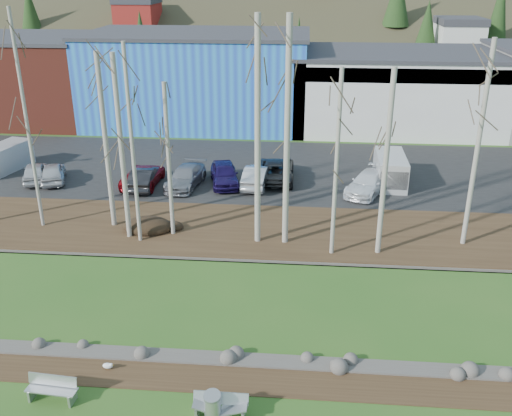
# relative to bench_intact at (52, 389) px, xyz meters

# --- Properties ---
(dirt_strip) EXTENTS (80.00, 1.80, 0.03)m
(dirt_strip) POSITION_rel_bench_intact_xyz_m (4.29, 1.59, -0.42)
(dirt_strip) COLOR #382616
(dirt_strip) RESTS_ON ground
(near_bank_rocks) EXTENTS (80.00, 0.80, 0.50)m
(near_bank_rocks) POSITION_rel_bench_intact_xyz_m (4.29, 2.59, -0.44)
(near_bank_rocks) COLOR #47423D
(near_bank_rocks) RESTS_ON ground
(river) EXTENTS (80.00, 8.00, 0.90)m
(river) POSITION_rel_bench_intact_xyz_m (4.29, 6.69, -0.44)
(river) COLOR black
(river) RESTS_ON ground
(far_bank_rocks) EXTENTS (80.00, 0.80, 0.46)m
(far_bank_rocks) POSITION_rel_bench_intact_xyz_m (4.29, 10.79, -0.44)
(far_bank_rocks) COLOR #47423D
(far_bank_rocks) RESTS_ON ground
(far_bank) EXTENTS (80.00, 7.00, 0.15)m
(far_bank) POSITION_rel_bench_intact_xyz_m (4.29, 13.99, -0.36)
(far_bank) COLOR #382616
(far_bank) RESTS_ON ground
(parking_lot) EXTENTS (80.00, 14.00, 0.14)m
(parking_lot) POSITION_rel_bench_intact_xyz_m (4.29, 24.49, -0.37)
(parking_lot) COLOR black
(parking_lot) RESTS_ON ground
(building_brick) EXTENTS (16.32, 12.24, 7.80)m
(building_brick) POSITION_rel_bench_intact_xyz_m (-19.71, 38.49, 3.47)
(building_brick) COLOR maroon
(building_brick) RESTS_ON ground
(building_blue) EXTENTS (20.40, 12.24, 8.30)m
(building_blue) POSITION_rel_bench_intact_xyz_m (-1.71, 38.49, 3.72)
(building_blue) COLOR blue
(building_blue) RESTS_ON ground
(building_white) EXTENTS (18.36, 12.24, 6.80)m
(building_white) POSITION_rel_bench_intact_xyz_m (16.29, 38.47, 2.97)
(building_white) COLOR silver
(building_white) RESTS_ON ground
(bench_intact) EXTENTS (1.79, 0.68, 0.88)m
(bench_intact) POSITION_rel_bench_intact_xyz_m (0.00, 0.00, 0.00)
(bench_intact) COLOR #BABCBF
(bench_intact) RESTS_ON ground
(bench_damaged) EXTENTS (1.83, 0.62, 0.81)m
(bench_damaged) POSITION_rel_bench_intact_xyz_m (5.83, -0.31, -0.03)
(bench_damaged) COLOR #BABCBF
(bench_damaged) RESTS_ON ground
(litter_bin) EXTENTS (0.57, 0.57, 0.95)m
(litter_bin) POSITION_rel_bench_intact_xyz_m (5.60, -0.48, 0.03)
(litter_bin) COLOR #BABCBF
(litter_bin) RESTS_ON ground
(seagull) EXTENTS (0.45, 0.21, 0.33)m
(seagull) POSITION_rel_bench_intact_xyz_m (1.37, 1.67, -0.26)
(seagull) COLOR gold
(seagull) RESTS_ON ground
(dirt_mound) EXTENTS (2.71, 1.91, 0.53)m
(dirt_mound) POSITION_rel_bench_intact_xyz_m (-0.23, 13.41, -0.02)
(dirt_mound) COLOR black
(dirt_mound) RESTS_ON far_bank
(birch_1) EXTENTS (0.19, 0.19, 11.78)m
(birch_1) POSITION_rel_bench_intact_xyz_m (-6.37, 13.55, 5.60)
(birch_1) COLOR #A9A298
(birch_1) RESTS_ON far_bank
(birch_2) EXTENTS (0.28, 0.28, 9.64)m
(birch_2) POSITION_rel_bench_intact_xyz_m (-2.35, 13.98, 4.53)
(birch_2) COLOR #A9A298
(birch_2) RESTS_ON far_bank
(birch_3) EXTENTS (0.20, 0.20, 10.35)m
(birch_3) POSITION_rel_bench_intact_xyz_m (-0.32, 12.12, 4.89)
(birch_3) COLOR #A9A298
(birch_3) RESTS_ON far_bank
(birch_4) EXTENTS (0.26, 0.26, 9.78)m
(birch_4) POSITION_rel_bench_intact_xyz_m (-1.03, 12.54, 4.60)
(birch_4) COLOR #A9A298
(birch_4) RESTS_ON far_bank
(birch_5) EXTENTS (0.22, 0.22, 8.30)m
(birch_5) POSITION_rel_bench_intact_xyz_m (1.26, 13.09, 3.86)
(birch_5) COLOR #A9A298
(birch_5) RESTS_ON far_bank
(birch_6) EXTENTS (0.21, 0.21, 9.40)m
(birch_6) POSITION_rel_bench_intact_xyz_m (9.88, 11.51, 4.41)
(birch_6) COLOR #A9A298
(birch_6) RESTS_ON far_bank
(birch_7) EXTENTS (0.31, 0.31, 11.63)m
(birch_7) POSITION_rel_bench_intact_xyz_m (7.44, 12.60, 5.52)
(birch_7) COLOR #A9A298
(birch_7) RESTS_ON far_bank
(birch_8) EXTENTS (0.27, 0.27, 9.40)m
(birch_8) POSITION_rel_bench_intact_xyz_m (12.25, 11.80, 4.41)
(birch_8) COLOR #A9A298
(birch_8) RESTS_ON far_bank
(birch_9) EXTENTS (0.25, 0.25, 10.56)m
(birch_9) POSITION_rel_bench_intact_xyz_m (16.88, 13.21, 4.99)
(birch_9) COLOR #A9A298
(birch_9) RESTS_ON far_bank
(birch_10) EXTENTS (0.31, 0.31, 11.63)m
(birch_10) POSITION_rel_bench_intact_xyz_m (5.97, 12.60, 5.52)
(birch_10) COLOR #A9A298
(birch_10) RESTS_ON far_bank
(car_0) EXTENTS (2.78, 4.14, 1.31)m
(car_0) POSITION_rel_bench_intact_xyz_m (-9.96, 20.57, 0.35)
(car_0) COLOR silver
(car_0) RESTS_ON parking_lot
(car_1) EXTENTS (1.63, 4.21, 1.37)m
(car_1) POSITION_rel_bench_intact_xyz_m (-2.18, 19.99, 0.38)
(car_1) COLOR black
(car_1) RESTS_ON parking_lot
(car_2) EXTENTS (2.22, 4.70, 1.30)m
(car_2) POSITION_rel_bench_intact_xyz_m (-2.41, 20.50, 0.35)
(car_2) COLOR maroon
(car_2) RESTS_ON parking_lot
(car_3) EXTENTS (2.45, 4.75, 1.32)m
(car_3) POSITION_rel_bench_intact_xyz_m (0.50, 20.44, 0.36)
(car_3) COLOR gray
(car_3) RESTS_ON parking_lot
(car_4) EXTENTS (2.64, 4.60, 1.47)m
(car_4) POSITION_rel_bench_intact_xyz_m (3.03, 21.02, 0.44)
(car_4) COLOR #1E124C
(car_4) RESTS_ON parking_lot
(car_5) EXTENTS (1.84, 4.36, 1.40)m
(car_5) POSITION_rel_bench_intact_xyz_m (5.23, 20.92, 0.40)
(car_5) COLOR silver
(car_5) RESTS_ON parking_lot
(car_6) EXTENTS (2.54, 5.32, 1.46)m
(car_6) POSITION_rel_bench_intact_xyz_m (6.42, 22.22, 0.43)
(car_6) COLOR #232425
(car_6) RESTS_ON parking_lot
(car_7) EXTENTS (3.77, 5.03, 1.36)m
(car_7) POSITION_rel_bench_intact_xyz_m (12.53, 20.27, 0.38)
(car_7) COLOR white
(car_7) RESTS_ON parking_lot
(car_8) EXTENTS (2.78, 4.14, 1.31)m
(car_8) POSITION_rel_bench_intact_xyz_m (-8.71, 20.57, 0.35)
(car_8) COLOR silver
(car_8) RESTS_ON parking_lot
(van_white) EXTENTS (1.97, 4.53, 1.97)m
(van_white) POSITION_rel_bench_intact_xyz_m (14.14, 22.00, 0.68)
(van_white) COLOR silver
(van_white) RESTS_ON parking_lot
(van_grey) EXTENTS (2.62, 4.51, 1.85)m
(van_grey) POSITION_rel_bench_intact_xyz_m (-13.15, 22.47, 0.63)
(van_grey) COLOR #BBBDBF
(van_grey) RESTS_ON parking_lot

